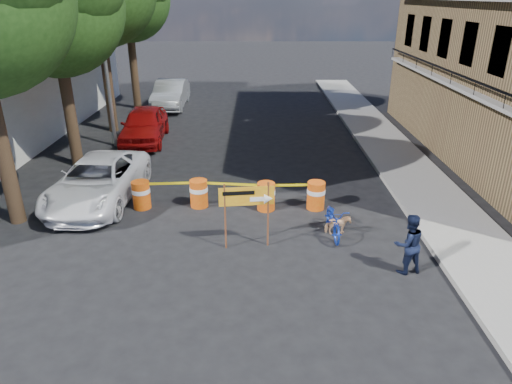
{
  "coord_description": "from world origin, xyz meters",
  "views": [
    {
      "loc": [
        0.39,
        -10.26,
        6.28
      ],
      "look_at": [
        0.37,
        1.23,
        1.3
      ],
      "focal_mm": 32.0,
      "sensor_mm": 36.0,
      "label": 1
    }
  ],
  "objects_px": {
    "barrel_mid_left": "(199,193)",
    "sedan_red": "(144,125)",
    "barrel_far_right": "(316,195)",
    "barrel_mid_right": "(266,196)",
    "dog": "(338,225)",
    "suv_white": "(98,181)",
    "barrel_far_left": "(141,194)",
    "bicycle": "(335,206)",
    "pedestrian": "(408,244)",
    "detour_sign": "(254,201)",
    "sedan_silver": "(171,94)"
  },
  "relations": [
    {
      "from": "barrel_far_right",
      "to": "sedan_red",
      "type": "distance_m",
      "value": 10.13
    },
    {
      "from": "pedestrian",
      "to": "detour_sign",
      "type": "bearing_deg",
      "value": -31.61
    },
    {
      "from": "bicycle",
      "to": "sedan_silver",
      "type": "relative_size",
      "value": 0.36
    },
    {
      "from": "barrel_mid_left",
      "to": "sedan_silver",
      "type": "bearing_deg",
      "value": 103.25
    },
    {
      "from": "detour_sign",
      "to": "suv_white",
      "type": "height_order",
      "value": "detour_sign"
    },
    {
      "from": "barrel_far_right",
      "to": "sedan_silver",
      "type": "height_order",
      "value": "sedan_silver"
    },
    {
      "from": "detour_sign",
      "to": "sedan_silver",
      "type": "distance_m",
      "value": 17.4
    },
    {
      "from": "suv_white",
      "to": "sedan_red",
      "type": "xyz_separation_m",
      "value": [
        0.0,
        6.68,
        0.08
      ]
    },
    {
      "from": "suv_white",
      "to": "sedan_silver",
      "type": "bearing_deg",
      "value": 92.66
    },
    {
      "from": "barrel_far_left",
      "to": "pedestrian",
      "type": "xyz_separation_m",
      "value": [
        7.32,
        -3.65,
        0.3
      ]
    },
    {
      "from": "barrel_far_left",
      "to": "sedan_silver",
      "type": "bearing_deg",
      "value": 96.03
    },
    {
      "from": "suv_white",
      "to": "sedan_red",
      "type": "relative_size",
      "value": 1.1
    },
    {
      "from": "barrel_far_left",
      "to": "barrel_mid_left",
      "type": "relative_size",
      "value": 1.0
    },
    {
      "from": "dog",
      "to": "sedan_red",
      "type": "xyz_separation_m",
      "value": [
        -7.47,
        8.98,
        0.49
      ]
    },
    {
      "from": "bicycle",
      "to": "barrel_mid_right",
      "type": "bearing_deg",
      "value": 136.63
    },
    {
      "from": "pedestrian",
      "to": "barrel_far_right",
      "type": "bearing_deg",
      "value": -77.32
    },
    {
      "from": "pedestrian",
      "to": "sedan_silver",
      "type": "height_order",
      "value": "sedan_silver"
    },
    {
      "from": "dog",
      "to": "sedan_silver",
      "type": "xyz_separation_m",
      "value": [
        -7.45,
        15.95,
        0.51
      ]
    },
    {
      "from": "barrel_mid_left",
      "to": "sedan_silver",
      "type": "height_order",
      "value": "sedan_silver"
    },
    {
      "from": "suv_white",
      "to": "pedestrian",
      "type": "bearing_deg",
      "value": -22.64
    },
    {
      "from": "dog",
      "to": "suv_white",
      "type": "relative_size",
      "value": 0.14
    },
    {
      "from": "barrel_far_left",
      "to": "sedan_red",
      "type": "relative_size",
      "value": 0.19
    },
    {
      "from": "barrel_far_right",
      "to": "pedestrian",
      "type": "xyz_separation_m",
      "value": [
        1.78,
        -3.61,
        0.3
      ]
    },
    {
      "from": "dog",
      "to": "sedan_red",
      "type": "bearing_deg",
      "value": 35.06
    },
    {
      "from": "detour_sign",
      "to": "bicycle",
      "type": "bearing_deg",
      "value": 9.86
    },
    {
      "from": "detour_sign",
      "to": "pedestrian",
      "type": "distance_m",
      "value": 3.97
    },
    {
      "from": "barrel_mid_right",
      "to": "suv_white",
      "type": "relative_size",
      "value": 0.18
    },
    {
      "from": "bicycle",
      "to": "sedan_red",
      "type": "bearing_deg",
      "value": 127.19
    },
    {
      "from": "barrel_mid_left",
      "to": "suv_white",
      "type": "xyz_separation_m",
      "value": [
        -3.34,
        0.42,
        0.23
      ]
    },
    {
      "from": "barrel_mid_right",
      "to": "barrel_far_right",
      "type": "bearing_deg",
      "value": 2.65
    },
    {
      "from": "barrel_far_right",
      "to": "sedan_red",
      "type": "height_order",
      "value": "sedan_red"
    },
    {
      "from": "barrel_far_left",
      "to": "bicycle",
      "type": "bearing_deg",
      "value": -16.75
    },
    {
      "from": "detour_sign",
      "to": "suv_white",
      "type": "relative_size",
      "value": 0.37
    },
    {
      "from": "suv_white",
      "to": "barrel_far_right",
      "type": "bearing_deg",
      "value": -1.96
    },
    {
      "from": "barrel_mid_left",
      "to": "barrel_far_right",
      "type": "xyz_separation_m",
      "value": [
        3.72,
        -0.16,
        0.0
      ]
    },
    {
      "from": "dog",
      "to": "suv_white",
      "type": "distance_m",
      "value": 7.83
    },
    {
      "from": "bicycle",
      "to": "sedan_silver",
      "type": "height_order",
      "value": "bicycle"
    },
    {
      "from": "suv_white",
      "to": "barrel_mid_right",
      "type": "bearing_deg",
      "value": -4.06
    },
    {
      "from": "bicycle",
      "to": "dog",
      "type": "relative_size",
      "value": 2.52
    },
    {
      "from": "barrel_mid_right",
      "to": "suv_white",
      "type": "xyz_separation_m",
      "value": [
        -5.48,
        0.65,
        0.23
      ]
    },
    {
      "from": "barrel_mid_left",
      "to": "sedan_red",
      "type": "height_order",
      "value": "sedan_red"
    },
    {
      "from": "dog",
      "to": "sedan_red",
      "type": "relative_size",
      "value": 0.15
    },
    {
      "from": "barrel_far_left",
      "to": "dog",
      "type": "xyz_separation_m",
      "value": [
        5.95,
        -1.76,
        -0.18
      ]
    },
    {
      "from": "pedestrian",
      "to": "dog",
      "type": "relative_size",
      "value": 2.22
    },
    {
      "from": "barrel_mid_right",
      "to": "sedan_red",
      "type": "xyz_separation_m",
      "value": [
        -5.48,
        7.34,
        0.32
      ]
    },
    {
      "from": "barrel_mid_left",
      "to": "barrel_mid_right",
      "type": "distance_m",
      "value": 2.16
    },
    {
      "from": "dog",
      "to": "pedestrian",
      "type": "bearing_deg",
      "value": -148.92
    },
    {
      "from": "detour_sign",
      "to": "sedan_silver",
      "type": "bearing_deg",
      "value": 100.01
    },
    {
      "from": "barrel_far_right",
      "to": "dog",
      "type": "bearing_deg",
      "value": -76.36
    },
    {
      "from": "sedan_silver",
      "to": "detour_sign",
      "type": "bearing_deg",
      "value": -73.41
    }
  ]
}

